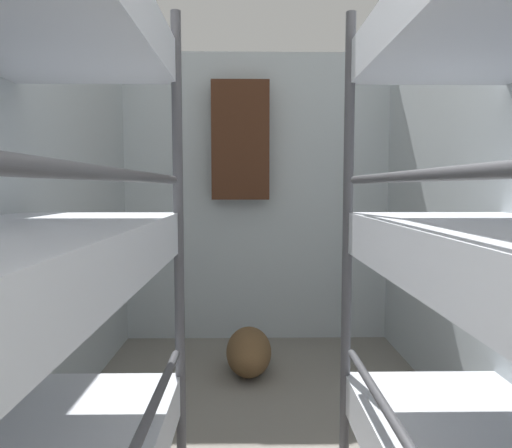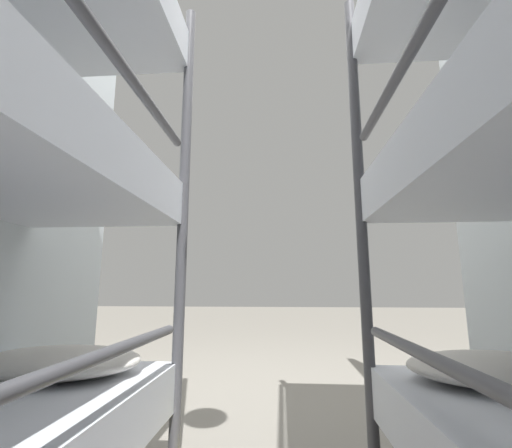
# 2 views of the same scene
# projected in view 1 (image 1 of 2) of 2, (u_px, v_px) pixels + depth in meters

# --- Properties ---
(wall_back) EXTENTS (2.23, 0.06, 2.29)m
(wall_back) POSITION_uv_depth(u_px,v_px,m) (257.00, 198.00, 3.68)
(wall_back) COLOR silver
(wall_back) RESTS_ON ground_plane
(duffel_bag) EXTENTS (0.30, 0.51, 0.30)m
(duffel_bag) POSITION_uv_depth(u_px,v_px,m) (249.00, 351.00, 3.02)
(duffel_bag) COLOR brown
(duffel_bag) RESTS_ON ground_plane
(hanging_coat) EXTENTS (0.44, 0.12, 0.90)m
(hanging_coat) POSITION_uv_depth(u_px,v_px,m) (240.00, 141.00, 3.49)
(hanging_coat) COLOR #472819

